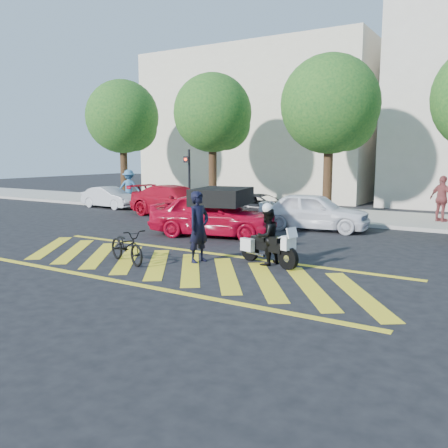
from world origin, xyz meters
The scene contains 19 objects.
ground centered at (0.00, 0.00, 0.00)m, with size 90.00×90.00×0.00m, color black.
sidewalk centered at (0.00, 12.00, 0.07)m, with size 60.00×5.00×0.15m, color #9E998E.
crosswalk centered at (-0.04, 0.00, 0.00)m, with size 12.33×4.00×0.01m.
building_left centered at (-8.00, 21.00, 5.00)m, with size 16.00×8.00×10.00m, color beige.
tree_far_left centered at (-12.87, 12.06, 5.05)m, with size 4.40×4.40×7.41m.
tree_left centered at (-6.37, 12.06, 4.99)m, with size 4.20×4.20×7.26m.
tree_center centered at (0.13, 12.06, 5.10)m, with size 4.60×4.60×7.56m.
signal_pole centered at (-6.50, 9.74, 1.92)m, with size 0.28×0.43×3.20m.
officer_bike centered at (0.25, 0.77, 0.98)m, with size 0.72×0.47×1.97m, color black.
bicycle centered at (-1.40, -0.34, 0.47)m, with size 0.63×1.81×0.95m, color black.
police_motorcycle centered at (2.02, 1.46, 0.49)m, with size 1.97×0.97×0.90m.
officer_moto centered at (2.00, 1.45, 0.78)m, with size 0.75×0.59×1.55m, color black.
red_convertible centered at (-1.67, 4.50, 0.79)m, with size 1.87×4.64×1.58m, color #B40824.
parked_far_left centered at (-11.50, 9.20, 0.58)m, with size 1.23×3.53×1.16m, color #AAACB1.
parked_left centered at (-6.20, 8.27, 0.74)m, with size 2.07×5.09×1.48m, color #AC0A1D.
parked_mid_left centered at (-2.02, 9.20, 0.59)m, with size 1.96×4.24×1.18m, color black.
parked_mid_right centered at (0.92, 7.80, 0.74)m, with size 1.74×4.33×1.47m, color white.
pedestrian_left centered at (-10.78, 10.00, 1.13)m, with size 1.26×0.72×1.95m, color teal.
pedestrian_right centered at (5.07, 11.79, 1.12)m, with size 1.13×0.47×1.93m, color brown.
Camera 1 is at (7.54, -9.87, 2.98)m, focal length 38.00 mm.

